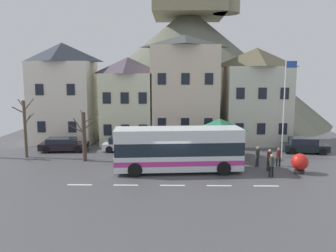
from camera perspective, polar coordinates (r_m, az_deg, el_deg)
ground_plane at (r=24.76m, az=0.79°, el=-8.01°), size 40.00×60.00×0.07m
townhouse_00 at (r=37.15m, az=-17.12°, el=5.26°), size 6.11×5.07×10.35m
townhouse_01 at (r=35.79m, az=-6.67°, el=4.30°), size 5.23×5.29×8.89m
townhouse_02 at (r=36.21m, az=2.76°, el=6.25°), size 6.77×6.90×11.23m
townhouse_03 at (r=36.65m, az=14.47°, el=4.93°), size 6.33×5.76×9.84m
hilltop_castle at (r=55.50m, az=3.45°, el=10.63°), size 43.17×43.17×24.59m
transit_bus at (r=24.85m, az=1.74°, el=-4.02°), size 9.41×3.30×3.22m
bus_shelter at (r=28.76m, az=8.69°, el=0.17°), size 3.60×3.60×3.44m
parked_car_00 at (r=33.20m, az=-17.18°, el=-3.01°), size 4.43×2.18×1.24m
parked_car_01 at (r=33.48m, az=21.94°, el=-3.04°), size 4.09×2.20×1.40m
parked_car_02 at (r=31.55m, az=6.18°, el=-3.24°), size 4.28×2.41×1.27m
parked_car_03 at (r=32.03m, az=-7.27°, el=-3.06°), size 4.15×2.00×1.30m
pedestrian_00 at (r=27.24m, az=14.80°, el=-4.78°), size 0.32×0.32×1.57m
pedestrian_01 at (r=26.18m, az=16.67°, el=-5.43°), size 0.33×0.34×1.64m
pedestrian_02 at (r=27.74m, az=18.07°, el=-4.73°), size 0.36×0.36×1.46m
pedestrian_03 at (r=24.67m, az=17.01°, el=-6.08°), size 0.34×0.34×1.63m
public_bench at (r=31.61m, az=10.42°, el=-3.61°), size 1.44×0.48×0.87m
flagpole at (r=30.37m, az=19.07°, el=3.71°), size 0.95×0.10×8.28m
harbour_buoy at (r=26.30m, az=21.26°, el=-5.73°), size 1.21×1.21×1.46m
bare_tree_00 at (r=31.50m, az=-22.91°, el=-0.10°), size 1.91×0.53×5.09m
bare_tree_01 at (r=28.70m, az=-13.95°, el=-1.55°), size 2.45×1.53×4.16m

